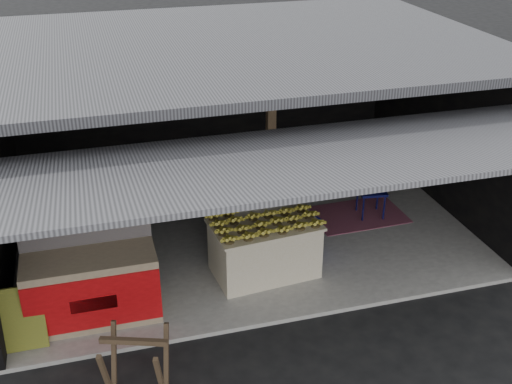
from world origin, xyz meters
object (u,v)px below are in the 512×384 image
object	(u,v)px
sawhorse	(136,358)
water_barrel	(310,237)
white_crate	(249,212)
neighbor_stall	(92,284)
banana_table	(264,248)
plastic_chair	(370,184)

from	to	relation	value
sawhorse	water_barrel	xyz separation A→B (m)	(2.78, 2.13, -0.15)
white_crate	water_barrel	world-z (taller)	white_crate
white_crate	sawhorse	distance (m)	3.34
neighbor_stall	water_barrel	xyz separation A→B (m)	(3.15, 0.73, -0.26)
banana_table	water_barrel	bearing A→B (deg)	18.92
sawhorse	water_barrel	size ratio (longest dim) A/B	1.69
plastic_chair	water_barrel	bearing A→B (deg)	-139.60
neighbor_stall	plastic_chair	distance (m)	4.78
neighbor_stall	sawhorse	bearing A→B (deg)	-74.71
banana_table	water_barrel	size ratio (longest dim) A/B	3.18
banana_table	water_barrel	world-z (taller)	banana_table
white_crate	sawhorse	bearing A→B (deg)	-129.45
sawhorse	plastic_chair	distance (m)	5.10
neighbor_stall	water_barrel	distance (m)	3.25
plastic_chair	banana_table	bearing A→B (deg)	-142.48
neighbor_stall	sawhorse	distance (m)	1.45
white_crate	water_barrel	xyz separation A→B (m)	(0.78, -0.55, -0.25)
neighbor_stall	water_barrel	size ratio (longest dim) A/B	3.46
water_barrel	plastic_chair	bearing A→B (deg)	32.38
sawhorse	plastic_chair	bearing A→B (deg)	55.64
neighbor_stall	water_barrel	bearing A→B (deg)	13.30
banana_table	neighbor_stall	world-z (taller)	neighbor_stall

